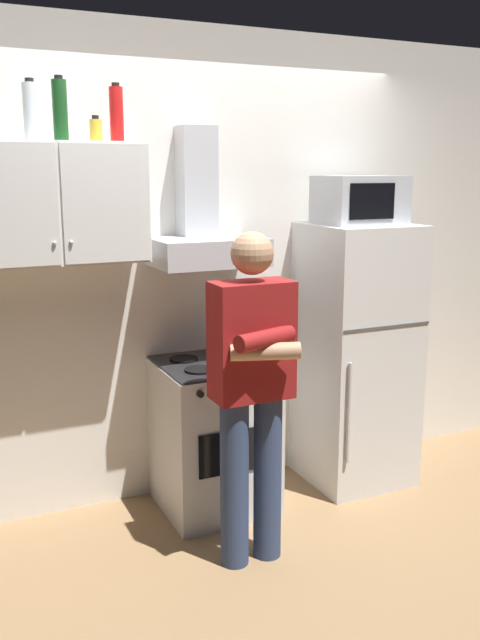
# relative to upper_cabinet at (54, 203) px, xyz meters

# --- Properties ---
(ground_plane) EXTENTS (7.00, 7.00, 0.00)m
(ground_plane) POSITION_rel_upper_cabinet_xyz_m (0.85, -0.37, -1.75)
(ground_plane) COLOR olive
(back_wall_tiled) EXTENTS (4.80, 0.10, 2.70)m
(back_wall_tiled) POSITION_rel_upper_cabinet_xyz_m (0.85, 0.23, -0.40)
(back_wall_tiled) COLOR silver
(back_wall_tiled) RESTS_ON ground_plane
(upper_cabinet) EXTENTS (0.90, 0.37, 0.60)m
(upper_cabinet) POSITION_rel_upper_cabinet_xyz_m (0.00, 0.00, 0.00)
(upper_cabinet) COLOR silver
(stove_oven) EXTENTS (0.60, 0.62, 0.87)m
(stove_oven) POSITION_rel_upper_cabinet_xyz_m (0.80, -0.13, -1.32)
(stove_oven) COLOR silver
(stove_oven) RESTS_ON ground_plane
(range_hood) EXTENTS (0.60, 0.44, 0.75)m
(range_hood) POSITION_rel_upper_cabinet_xyz_m (0.80, 0.00, -0.15)
(range_hood) COLOR #B7BABF
(refrigerator) EXTENTS (0.60, 0.62, 1.60)m
(refrigerator) POSITION_rel_upper_cabinet_xyz_m (1.75, -0.12, -0.95)
(refrigerator) COLOR silver
(refrigerator) RESTS_ON ground_plane
(microwave) EXTENTS (0.48, 0.37, 0.28)m
(microwave) POSITION_rel_upper_cabinet_xyz_m (1.75, -0.11, -0.01)
(microwave) COLOR #B7BABF
(microwave) RESTS_ON refrigerator
(person_standing) EXTENTS (0.38, 0.33, 1.64)m
(person_standing) POSITION_rel_upper_cabinet_xyz_m (0.75, -0.73, -0.85)
(person_standing) COLOR navy
(person_standing) RESTS_ON ground_plane
(bottle_spice_jar) EXTENTS (0.06, 0.06, 0.13)m
(bottle_spice_jar) POSITION_rel_upper_cabinet_xyz_m (0.22, -0.01, 0.36)
(bottle_spice_jar) COLOR gold
(bottle_spice_jar) RESTS_ON upper_cabinet
(bottle_vodka_clear) EXTENTS (0.08, 0.08, 0.29)m
(bottle_vodka_clear) POSITION_rel_upper_cabinet_xyz_m (-0.08, 0.02, 0.44)
(bottle_vodka_clear) COLOR silver
(bottle_vodka_clear) RESTS_ON upper_cabinet
(bottle_wine_green) EXTENTS (0.07, 0.07, 0.31)m
(bottle_wine_green) POSITION_rel_upper_cabinet_xyz_m (0.05, -0.02, 0.45)
(bottle_wine_green) COLOR #19471E
(bottle_wine_green) RESTS_ON upper_cabinet
(bottle_soda_red) EXTENTS (0.07, 0.07, 0.29)m
(bottle_soda_red) POSITION_rel_upper_cabinet_xyz_m (0.34, 0.02, 0.44)
(bottle_soda_red) COLOR red
(bottle_soda_red) RESTS_ON upper_cabinet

